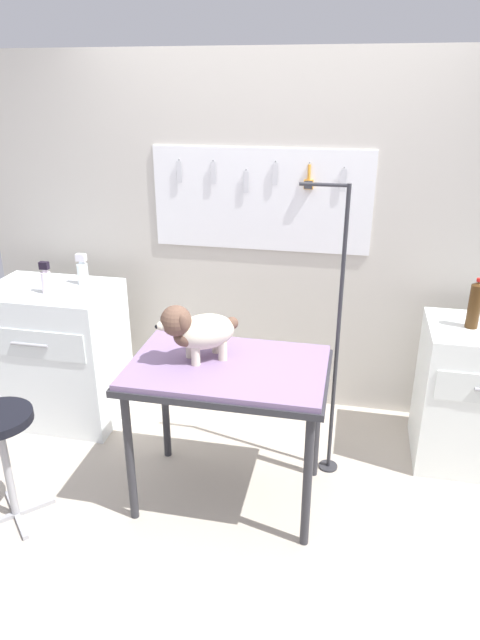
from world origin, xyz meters
TOP-DOWN VIEW (x-y plane):
  - ground at (0.00, 0.00)m, footprint 4.40×4.00m
  - rear_wall_panel at (-0.00, 1.28)m, footprint 4.00×0.11m
  - grooming_table at (-0.06, 0.19)m, footprint 1.01×0.66m
  - grooming_arm at (0.45, 0.54)m, footprint 0.30×0.11m
  - dog at (-0.22, 0.20)m, footprint 0.40×0.33m
  - counter_left at (-1.35, 0.75)m, footprint 0.80×0.58m
  - cabinet_right at (1.29, 0.81)m, footprint 0.68×0.54m
  - stool at (-1.12, -0.21)m, footprint 0.34×0.34m
  - spray_bottle_short at (-1.17, 0.88)m, footprint 0.07×0.07m
  - detangler_spray at (-1.31, 0.68)m, footprint 0.06×0.06m
  - soda_bottle at (1.18, 0.81)m, footprint 0.07×0.07m

SIDE VIEW (x-z plane):
  - ground at x=0.00m, z-range -0.04..0.00m
  - cabinet_right at x=1.29m, z-range 0.00..0.86m
  - counter_left at x=-1.35m, z-range 0.00..0.92m
  - stool at x=-1.12m, z-range 0.20..0.83m
  - grooming_table at x=-0.06m, z-range 0.32..1.14m
  - grooming_arm at x=0.45m, z-range -0.05..1.61m
  - dog at x=-0.22m, z-range 0.82..1.13m
  - soda_bottle at x=1.18m, z-range 0.85..1.13m
  - detangler_spray at x=-1.31m, z-range 0.90..1.10m
  - spray_bottle_short at x=-1.17m, z-range 0.90..1.10m
  - rear_wall_panel at x=0.00m, z-range 0.01..2.31m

